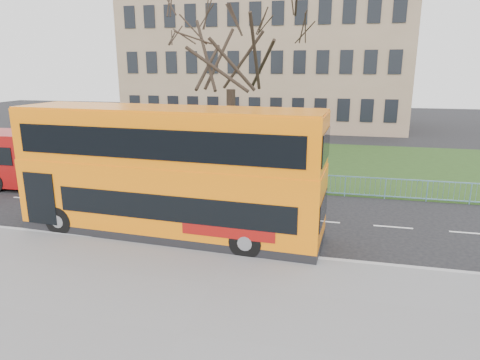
{
  "coord_description": "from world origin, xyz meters",
  "views": [
    {
      "loc": [
        3.53,
        -15.54,
        6.59
      ],
      "look_at": [
        -0.33,
        1.0,
        2.07
      ],
      "focal_mm": 32.0,
      "sensor_mm": 36.0,
      "label": 1
    }
  ],
  "objects": [
    {
      "name": "guard_railing",
      "position": [
        0.0,
        6.6,
        0.55
      ],
      "size": [
        40.0,
        0.12,
        1.1
      ],
      "primitive_type": null,
      "color": "#669AB5",
      "rests_on": "ground"
    },
    {
      "name": "yellow_bus",
      "position": [
        -2.87,
        -0.39,
        2.7
      ],
      "size": [
        12.15,
        3.53,
        5.03
      ],
      "rotation": [
        0.0,
        0.0,
        -0.06
      ],
      "color": "orange",
      "rests_on": "ground"
    },
    {
      "name": "kerb",
      "position": [
        0.0,
        -1.55,
        0.07
      ],
      "size": [
        80.0,
        0.2,
        0.14
      ],
      "primitive_type": "cube",
      "color": "#9A9A9D",
      "rests_on": "ground"
    },
    {
      "name": "ground",
      "position": [
        0.0,
        0.0,
        0.0
      ],
      "size": [
        120.0,
        120.0,
        0.0
      ],
      "primitive_type": "plane",
      "color": "black",
      "rests_on": "ground"
    },
    {
      "name": "bare_tree",
      "position": [
        -3.0,
        10.0,
        6.25
      ],
      "size": [
        8.63,
        8.63,
        12.33
      ],
      "primitive_type": null,
      "color": "black",
      "rests_on": "grass_verge"
    },
    {
      "name": "grass_verge",
      "position": [
        0.0,
        14.3,
        0.04
      ],
      "size": [
        80.0,
        15.4,
        0.08
      ],
      "primitive_type": "cube",
      "color": "#203814",
      "rests_on": "ground"
    },
    {
      "name": "pavement",
      "position": [
        0.0,
        -6.75,
        0.06
      ],
      "size": [
        80.0,
        10.5,
        0.12
      ],
      "primitive_type": "cube",
      "color": "slate",
      "rests_on": "ground"
    },
    {
      "name": "civic_building",
      "position": [
        -5.0,
        35.0,
        7.0
      ],
      "size": [
        30.0,
        15.0,
        14.0
      ],
      "primitive_type": "cube",
      "color": "#8C7159",
      "rests_on": "ground"
    }
  ]
}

